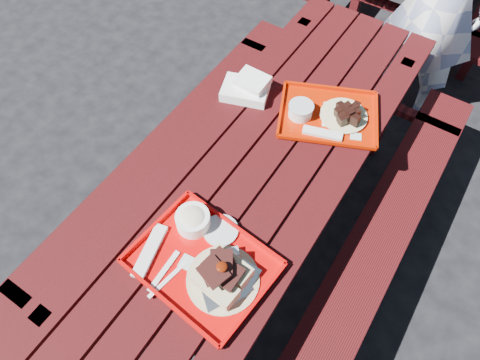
{
  "coord_description": "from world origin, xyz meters",
  "views": [
    {
      "loc": [
        0.51,
        -0.93,
        2.24
      ],
      "look_at": [
        0.0,
        -0.15,
        0.82
      ],
      "focal_mm": 32.0,
      "sensor_mm": 36.0,
      "label": 1
    }
  ],
  "objects": [
    {
      "name": "near_tray",
      "position": [
        0.07,
        -0.48,
        0.79
      ],
      "size": [
        0.53,
        0.43,
        0.16
      ],
      "color": "#C70807",
      "rests_on": "picnic_table_near"
    },
    {
      "name": "white_cloth",
      "position": [
        -0.27,
        0.33,
        0.79
      ],
      "size": [
        0.26,
        0.22,
        0.09
      ],
      "color": "white",
      "rests_on": "picnic_table_near"
    },
    {
      "name": "picnic_table_near",
      "position": [
        -0.0,
        0.0,
        0.56
      ],
      "size": [
        1.41,
        2.4,
        0.75
      ],
      "color": "#430C0D",
      "rests_on": "ground"
    },
    {
      "name": "far_tray",
      "position": [
        0.12,
        0.39,
        0.77
      ],
      "size": [
        0.54,
        0.49,
        0.07
      ],
      "color": "#B61B00",
      "rests_on": "picnic_table_near"
    },
    {
      "name": "ground",
      "position": [
        0.0,
        0.0,
        0.0
      ],
      "size": [
        60.0,
        60.0,
        0.0
      ],
      "primitive_type": "plane",
      "color": "black",
      "rests_on": "ground"
    }
  ]
}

